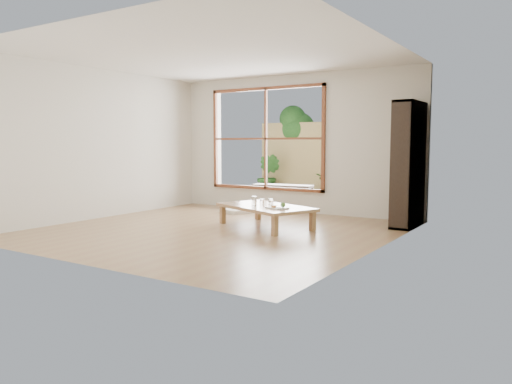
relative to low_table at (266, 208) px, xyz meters
The scene contains 15 objects.
ground 0.86m from the low_table, 125.68° to the right, with size 5.00×5.00×0.00m, color #94744A.
low_table is the anchor object (origin of this frame).
floor_cushion 1.75m from the low_table, 139.77° to the left, with size 0.49×0.49×0.07m, color silver.
bookshelf 2.34m from the low_table, 33.93° to the left, with size 0.31×0.88×1.96m, color black.
glass_tall 0.21m from the low_table, 153.78° to the right, with size 0.08×0.08×0.15m, color silver.
glass_mid 0.14m from the low_table, ahead, with size 0.07×0.07×0.09m, color silver.
glass_short 0.18m from the low_table, 91.62° to the left, with size 0.07×0.07×0.09m, color silver.
glass_small 0.18m from the low_table, 142.58° to the left, with size 0.07×0.07×0.09m, color silver.
food_tray 0.40m from the low_table, 30.34° to the right, with size 0.35×0.30×0.10m.
deck 3.11m from the low_table, 110.16° to the left, with size 2.80×2.00×0.05m, color #3D352C.
garden_bench 2.88m from the low_table, 114.08° to the left, with size 1.33×0.55×0.41m.
bamboo_fence 4.10m from the low_table, 105.28° to the left, with size 2.80×0.06×1.80m, color tan.
shrub_right 3.57m from the low_table, 96.50° to the left, with size 0.73×0.64×0.82m, color #2B5C21.
shrub_left 4.09m from the low_table, 120.37° to the left, with size 0.57×0.46×1.03m, color #2B5C21.
garden_tree 4.75m from the low_table, 112.52° to the left, with size 1.04×0.85×2.22m.
Camera 1 is at (4.50, -5.97, 1.31)m, focal length 35.00 mm.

